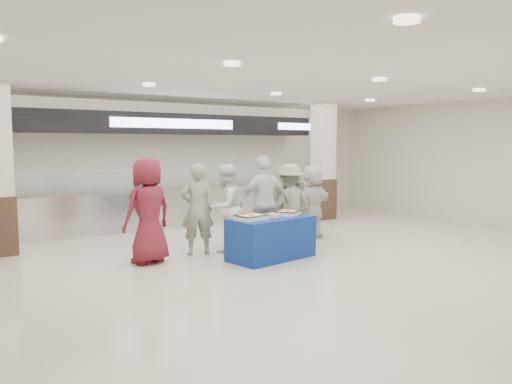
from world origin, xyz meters
TOP-DOWN VIEW (x-y plane):
  - ground at (0.00, 0.00)m, footprint 14.00×14.00m
  - serving_line at (0.00, 5.40)m, footprint 8.70×0.85m
  - column_right at (4.00, 4.20)m, footprint 0.55×0.55m
  - display_table at (-0.02, 1.09)m, footprint 1.64×0.99m
  - sheet_cake_left at (-0.47, 1.07)m, footprint 0.54×0.44m
  - sheet_cake_right at (0.42, 1.18)m, footprint 0.58×0.54m
  - cupcake_tray at (0.03, 1.11)m, footprint 0.45×0.41m
  - civilian_maroon at (-1.97, 2.02)m, footprint 1.00×0.76m
  - soldier_a at (-0.95, 2.15)m, footprint 0.72×0.58m
  - chef_tall at (-0.37, 2.12)m, footprint 1.00×0.91m
  - chef_short at (0.40, 1.89)m, footprint 1.12×0.58m
  - soldier_b at (1.10, 1.98)m, footprint 1.08×0.64m
  - civilian_white at (1.77, 2.06)m, footprint 1.57×0.79m

SIDE VIEW (x-z plane):
  - ground at x=0.00m, z-range 0.00..0.00m
  - display_table at x=-0.02m, z-range 0.00..0.75m
  - cupcake_tray at x=0.03m, z-range 0.75..0.81m
  - sheet_cake_right at x=0.42m, z-range 0.75..0.85m
  - sheet_cake_left at x=-0.47m, z-range 0.75..0.85m
  - civilian_white at x=1.77m, z-range 0.00..1.62m
  - soldier_b at x=1.10m, z-range 0.00..1.66m
  - chef_tall at x=-0.37m, z-range 0.00..1.68m
  - soldier_a at x=-0.95m, z-range 0.00..1.71m
  - chef_short at x=0.40m, z-range 0.00..1.83m
  - civilian_maroon at x=-1.97m, z-range 0.00..1.84m
  - serving_line at x=0.00m, z-range -0.24..2.56m
  - column_right at x=4.00m, z-range -0.07..3.13m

